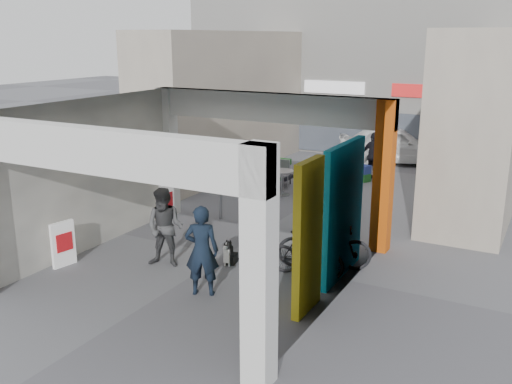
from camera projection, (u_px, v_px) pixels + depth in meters
The scene contains 21 objects.
ground at pixel (225, 255), 12.99m from camera, with size 90.00×90.00×0.00m, color #5E5E63.
arcade_canopy at pixel (225, 166), 11.44m from camera, with size 6.40×6.45×6.40m.
far_building at pixel (397, 57), 23.83m from camera, with size 18.00×4.08×8.00m.
plaza_bldg_left at pixel (225, 102), 20.76m from camera, with size 2.00×9.00×5.00m, color #B0A692.
plaza_bldg_right at pixel (489, 118), 16.65m from camera, with size 2.00×9.00×5.00m, color #B0A692.
bollard_left at pixel (220, 203), 15.49m from camera, with size 0.09×0.09×0.89m, color gray.
bollard_center at pixel (276, 209), 14.88m from camera, with size 0.09×0.09×0.93m, color gray.
bollard_right at pixel (328, 216), 14.17m from camera, with size 0.09×0.09×0.98m, color gray.
advert_board_near at pixel (63, 244), 12.26m from camera, with size 0.19×0.56×1.00m.
advert_board_far at pixel (167, 201), 15.40m from camera, with size 0.10×0.55×1.00m.
cafe_set at pixel (282, 182), 18.12m from camera, with size 1.58×1.27×0.95m.
produce_stand at pixel (273, 174), 19.19m from camera, with size 1.29×0.70×0.85m.
crate_stack at pixel (363, 173), 19.56m from camera, with size 0.55×0.50×0.56m.
border_collie at pixel (229, 254), 12.41m from camera, with size 0.22×0.42×0.58m.
man_with_dog at pixel (202, 251), 10.81m from camera, with size 0.65×0.43×1.78m, color black.
man_back_turned at pixel (165, 228), 12.18m from camera, with size 0.84×0.66×1.74m, color #404143.
man_elderly at pixel (342, 221), 12.87m from camera, with size 0.77×0.50×1.58m, color #587EAB.
man_crates at pixel (374, 156), 19.66m from camera, with size 0.97×0.40×1.65m, color black.
bicycle_front at pixel (324, 245), 12.14m from camera, with size 0.70×2.00×1.05m, color black.
bicycle_rear at pixel (306, 255), 11.72m from camera, with size 0.45×1.60×0.96m, color black.
white_van at pixel (394, 145), 22.24m from camera, with size 1.73×4.29×1.46m, color white.
Camera 1 is at (6.37, -10.37, 4.82)m, focal length 40.00 mm.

